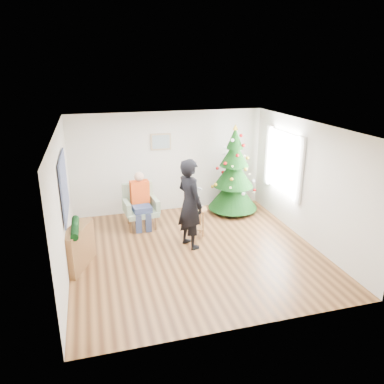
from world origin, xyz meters
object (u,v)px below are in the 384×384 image
object	(u,v)px
standing_man	(190,204)
console	(77,248)
stool	(197,222)
armchair	(141,211)
christmas_tree	(234,174)

from	to	relation	value
standing_man	console	world-z (taller)	standing_man
stool	armchair	xyz separation A→B (m)	(-1.15, 0.89, 0.04)
standing_man	christmas_tree	bearing A→B (deg)	-65.79
standing_man	console	bearing A→B (deg)	76.22
christmas_tree	console	world-z (taller)	christmas_tree
armchair	standing_man	bearing A→B (deg)	-62.93
christmas_tree	console	bearing A→B (deg)	-154.29
christmas_tree	console	distance (m)	4.37
christmas_tree	stool	bearing A→B (deg)	-138.42
christmas_tree	armchair	bearing A→B (deg)	-173.76
armchair	console	distance (m)	2.15
christmas_tree	standing_man	bearing A→B (deg)	-135.06
armchair	console	world-z (taller)	armchair
christmas_tree	stool	distance (m)	1.89
armchair	console	xyz separation A→B (m)	(-1.43, -1.61, 0.02)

